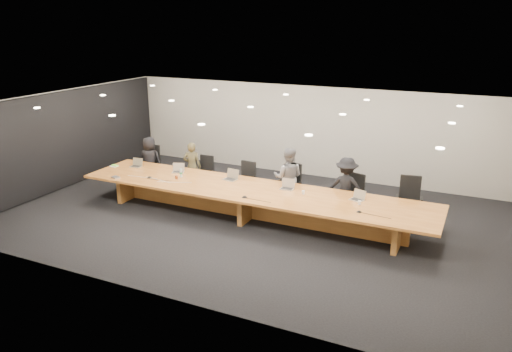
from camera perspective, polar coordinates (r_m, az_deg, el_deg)
The scene contains 29 objects.
ground at distance 12.46m, azimuth -0.59°, elevation -4.77°, with size 12.00×12.00×0.00m, color black.
back_wall at distance 15.59m, azimuth 5.81°, elevation 5.12°, with size 12.00×0.02×2.80m, color beige.
left_wall_panel at distance 15.46m, azimuth -20.91°, elevation 3.84°, with size 0.08×7.84×2.74m, color black.
conference_table at distance 12.27m, azimuth -0.60°, elevation -2.52°, with size 9.00×1.80×0.75m.
chair_far_left at distance 15.19m, azimuth -12.00°, elevation 1.28°, with size 0.59×0.59×1.15m, color black, non-canonical shape.
chair_left at distance 14.35m, azimuth -5.98°, elevation 0.32°, with size 0.51×0.51×1.01m, color black, non-canonical shape.
chair_mid_left at distance 13.55m, azimuth -1.26°, elevation -0.54°, with size 0.53×0.53×1.05m, color black, non-canonical shape.
chair_mid_right at distance 13.12m, azimuth 3.72°, elevation -0.97°, with size 0.58×0.58×1.14m, color black, non-canonical shape.
chair_right at distance 12.66m, azimuth 10.89°, elevation -2.13°, with size 0.55×0.55×1.07m, color black, non-canonical shape.
chair_far_right at distance 12.44m, azimuth 17.10°, elevation -2.72°, with size 0.60×0.60×1.18m, color black, non-canonical shape.
person_a at distance 15.09m, azimuth -12.03°, elevation 1.73°, with size 0.70×0.46×1.43m, color black.
person_b at distance 14.31m, azimuth -7.31°, elevation 1.08°, with size 0.52×0.34×1.42m, color #3D3821.
person_c at distance 12.96m, azimuth 3.69°, elevation -0.17°, with size 0.77×0.60×1.59m, color #5F5F61.
person_d at distance 12.53m, azimuth 10.25°, elevation -1.25°, with size 0.97×0.56×1.51m, color black.
laptop_a at distance 14.39m, azimuth -13.61°, elevation 1.48°, with size 0.30×0.22×0.24m, color #B4A989, non-canonical shape.
laptop_b at distance 13.64m, azimuth -8.92°, elevation 0.90°, with size 0.32×0.23×0.25m, color #BAA78E, non-canonical shape.
laptop_c at distance 12.86m, azimuth -3.00°, elevation 0.14°, with size 0.35×0.26×0.28m, color #B6A78B, non-canonical shape.
laptop_d at distance 12.16m, azimuth 3.55°, elevation -0.96°, with size 0.32×0.23×0.25m, color #BBA68F, non-canonical shape.
laptop_e at distance 11.64m, azimuth 11.45°, elevation -2.18°, with size 0.31×0.22×0.24m, color #B8A98C, non-canonical shape.
water_bottle at distance 13.23m, azimuth -8.58°, elevation 0.34°, with size 0.07×0.07×0.22m, color #A8B8B5.
amber_mug at distance 13.10m, azimuth -9.08°, elevation -0.14°, with size 0.08×0.08×0.10m, color brown.
paper_cup_near at distance 11.88m, azimuth 5.43°, elevation -1.89°, with size 0.07×0.07×0.09m, color silver.
paper_cup_far at distance 11.41m, azimuth 11.75°, elevation -3.02°, with size 0.08×0.08×0.09m, color silver.
notepad at distance 14.62m, azimuth -15.92°, elevation 1.09°, with size 0.22×0.17×0.01m, color white.
lime_gadget at distance 14.62m, azimuth -15.85°, elevation 1.18°, with size 0.18×0.10×0.03m, color #6DCE36.
av_box at distance 13.56m, azimuth -15.78°, elevation -0.13°, with size 0.21×0.15×0.03m, color #A0A0A4.
mic_left at distance 13.36m, azimuth -12.09°, elevation -0.12°, with size 0.13×0.13×0.03m, color black.
mic_center at distance 11.64m, azimuth -1.31°, elevation -2.37°, with size 0.14×0.14×0.03m, color black.
mic_right at distance 10.99m, azimuth 11.70°, elevation -3.99°, with size 0.12×0.12×0.03m, color black.
Camera 1 is at (5.01, -10.38, 4.73)m, focal length 35.00 mm.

